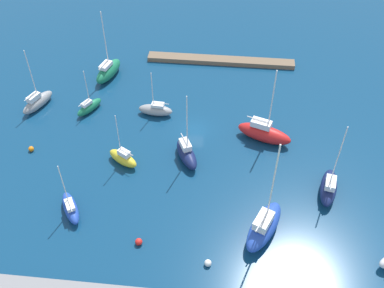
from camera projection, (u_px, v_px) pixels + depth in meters
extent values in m
plane|color=navy|center=(195.00, 129.00, 66.20)|extent=(160.00, 160.00, 0.00)
cube|color=brown|center=(221.00, 60.00, 78.88)|extent=(25.99, 2.20, 0.80)
ellipsoid|color=#141E4C|center=(187.00, 154.00, 61.02)|extent=(4.44, 6.28, 1.96)
cube|color=silver|center=(185.00, 145.00, 60.36)|extent=(2.03, 2.47, 0.88)
cylinder|color=silver|center=(187.00, 125.00, 56.92)|extent=(0.14, 0.14, 9.30)
cylinder|color=silver|center=(184.00, 139.00, 60.30)|extent=(1.23, 2.36, 0.12)
ellipsoid|color=gray|center=(38.00, 102.00, 69.40)|extent=(4.02, 6.42, 1.85)
cube|color=silver|center=(34.00, 97.00, 68.18)|extent=(1.83, 2.47, 0.79)
cylinder|color=silver|center=(31.00, 75.00, 66.10)|extent=(0.15, 0.15, 8.26)
cylinder|color=silver|center=(30.00, 96.00, 67.49)|extent=(1.11, 2.43, 0.12)
ellipsoid|color=#2347B2|center=(71.00, 208.00, 54.47)|extent=(4.12, 5.36, 1.71)
cube|color=silver|center=(70.00, 205.00, 53.42)|extent=(1.81, 2.13, 0.51)
cylinder|color=silver|center=(63.00, 185.00, 51.84)|extent=(0.13, 0.13, 6.39)
cylinder|color=silver|center=(70.00, 205.00, 52.89)|extent=(1.20, 1.89, 0.10)
ellipsoid|color=#19724C|center=(109.00, 71.00, 75.09)|extent=(4.09, 7.34, 2.40)
cube|color=silver|center=(106.00, 65.00, 73.67)|extent=(1.99, 2.79, 0.61)
cylinder|color=silver|center=(105.00, 39.00, 71.19)|extent=(0.17, 0.17, 9.55)
cylinder|color=silver|center=(103.00, 65.00, 72.96)|extent=(0.97, 2.92, 0.13)
ellipsoid|color=red|center=(264.00, 134.00, 63.73)|extent=(8.25, 4.87, 2.42)
cube|color=silver|center=(261.00, 124.00, 62.77)|extent=(3.16, 2.30, 0.91)
cylinder|color=silver|center=(272.00, 101.00, 59.38)|extent=(0.19, 0.19, 9.80)
cylinder|color=silver|center=(258.00, 119.00, 62.53)|extent=(3.06, 1.19, 0.15)
ellipsoid|color=yellow|center=(123.00, 158.00, 60.59)|extent=(4.90, 3.82, 1.76)
cube|color=silver|center=(124.00, 153.00, 59.55)|extent=(1.96, 1.71, 0.76)
cylinder|color=silver|center=(118.00, 135.00, 57.79)|extent=(0.11, 0.11, 6.64)
cylinder|color=silver|center=(127.00, 152.00, 58.95)|extent=(2.05, 1.27, 0.09)
ellipsoid|color=#141E4C|center=(328.00, 188.00, 56.59)|extent=(3.26, 6.59, 2.09)
cube|color=silver|center=(331.00, 183.00, 55.23)|extent=(1.66, 2.47, 0.83)
cylinder|color=silver|center=(339.00, 155.00, 52.95)|extent=(0.15, 0.15, 9.07)
cylinder|color=silver|center=(331.00, 182.00, 54.56)|extent=(0.61, 2.44, 0.12)
ellipsoid|color=gray|center=(155.00, 110.00, 68.16)|extent=(5.39, 2.25, 1.68)
cube|color=silver|center=(158.00, 105.00, 67.36)|extent=(1.97, 1.26, 0.48)
cylinder|color=silver|center=(152.00, 90.00, 65.53)|extent=(0.13, 0.13, 6.00)
cylinder|color=silver|center=(161.00, 103.00, 67.02)|extent=(2.46, 0.28, 0.10)
ellipsoid|color=#2347B2|center=(264.00, 226.00, 51.92)|extent=(5.72, 8.25, 2.64)
cube|color=silver|center=(263.00, 221.00, 50.24)|extent=(2.65, 3.24, 1.09)
cylinder|color=silver|center=(273.00, 184.00, 47.21)|extent=(0.19, 0.19, 11.68)
cylinder|color=silver|center=(262.00, 221.00, 49.36)|extent=(1.52, 3.08, 0.15)
ellipsoid|color=#19724C|center=(89.00, 107.00, 68.78)|extent=(3.65, 4.95, 1.54)
cube|color=silver|center=(87.00, 103.00, 67.83)|extent=(1.60, 1.95, 0.52)
cylinder|color=silver|center=(87.00, 87.00, 66.38)|extent=(0.12, 0.12, 5.80)
cylinder|color=silver|center=(84.00, 103.00, 67.27)|extent=(1.20, 1.99, 0.09)
sphere|color=red|center=(139.00, 242.00, 51.45)|extent=(0.86, 0.86, 0.86)
sphere|color=white|center=(208.00, 263.00, 49.47)|extent=(0.81, 0.81, 0.81)
sphere|color=orange|center=(31.00, 149.00, 62.66)|extent=(0.76, 0.76, 0.76)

